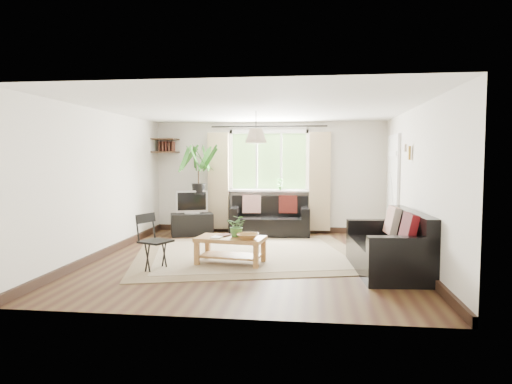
# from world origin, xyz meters

# --- Properties ---
(floor) EXTENTS (5.50, 5.50, 0.00)m
(floor) POSITION_xyz_m (0.00, 0.00, 0.00)
(floor) COLOR black
(floor) RESTS_ON ground
(ceiling) EXTENTS (5.50, 5.50, 0.00)m
(ceiling) POSITION_xyz_m (0.00, 0.00, 2.40)
(ceiling) COLOR white
(ceiling) RESTS_ON floor
(wall_back) EXTENTS (5.00, 0.02, 2.40)m
(wall_back) POSITION_xyz_m (0.00, 2.75, 1.20)
(wall_back) COLOR silver
(wall_back) RESTS_ON floor
(wall_front) EXTENTS (5.00, 0.02, 2.40)m
(wall_front) POSITION_xyz_m (0.00, -2.75, 1.20)
(wall_front) COLOR silver
(wall_front) RESTS_ON floor
(wall_left) EXTENTS (0.02, 5.50, 2.40)m
(wall_left) POSITION_xyz_m (-2.50, 0.00, 1.20)
(wall_left) COLOR silver
(wall_left) RESTS_ON floor
(wall_right) EXTENTS (0.02, 5.50, 2.40)m
(wall_right) POSITION_xyz_m (2.50, 0.00, 1.20)
(wall_right) COLOR silver
(wall_right) RESTS_ON floor
(rug) EXTENTS (4.40, 4.02, 0.02)m
(rug) POSITION_xyz_m (-0.10, 0.31, 0.01)
(rug) COLOR #B8AD8F
(rug) RESTS_ON floor
(window) EXTENTS (2.50, 0.16, 2.16)m
(window) POSITION_xyz_m (0.00, 2.71, 1.55)
(window) COLOR white
(window) RESTS_ON wall_back
(door) EXTENTS (0.06, 0.96, 2.06)m
(door) POSITION_xyz_m (2.47, 1.70, 1.00)
(door) COLOR silver
(door) RESTS_ON wall_right
(corner_shelf) EXTENTS (0.50, 0.50, 0.34)m
(corner_shelf) POSITION_xyz_m (-2.25, 2.50, 1.89)
(corner_shelf) COLOR black
(corner_shelf) RESTS_ON wall_back
(pendant_lamp) EXTENTS (0.36, 0.36, 0.54)m
(pendant_lamp) POSITION_xyz_m (0.00, 0.40, 2.05)
(pendant_lamp) COLOR beige
(pendant_lamp) RESTS_ON ceiling
(wall_sconce) EXTENTS (0.12, 0.12, 0.28)m
(wall_sconce) POSITION_xyz_m (2.43, 0.30, 1.74)
(wall_sconce) COLOR beige
(wall_sconce) RESTS_ON wall_right
(sofa_back) EXTENTS (1.69, 0.93, 0.77)m
(sofa_back) POSITION_xyz_m (0.06, 2.28, 0.39)
(sofa_back) COLOR black
(sofa_back) RESTS_ON floor
(sofa_right) EXTENTS (1.82, 1.02, 0.83)m
(sofa_right) POSITION_xyz_m (2.00, -0.60, 0.41)
(sofa_right) COLOR black
(sofa_right) RESTS_ON floor
(coffee_table) EXTENTS (1.09, 0.69, 0.42)m
(coffee_table) POSITION_xyz_m (-0.29, -0.40, 0.21)
(coffee_table) COLOR brown
(coffee_table) RESTS_ON floor
(table_plant) EXTENTS (0.35, 0.32, 0.34)m
(table_plant) POSITION_xyz_m (-0.19, -0.37, 0.59)
(table_plant) COLOR #356327
(table_plant) RESTS_ON coffee_table
(bowl) EXTENTS (0.34, 0.34, 0.08)m
(bowl) POSITION_xyz_m (-0.01, -0.53, 0.46)
(bowl) COLOR olive
(bowl) RESTS_ON coffee_table
(book_a) EXTENTS (0.19, 0.23, 0.02)m
(book_a) POSITION_xyz_m (-0.56, -0.46, 0.43)
(book_a) COLOR white
(book_a) RESTS_ON coffee_table
(book_b) EXTENTS (0.25, 0.27, 0.02)m
(book_b) POSITION_xyz_m (-0.48, -0.26, 0.43)
(book_b) COLOR brown
(book_b) RESTS_ON coffee_table
(tv_stand) EXTENTS (0.97, 0.75, 0.46)m
(tv_stand) POSITION_xyz_m (-1.56, 2.08, 0.23)
(tv_stand) COLOR black
(tv_stand) RESTS_ON floor
(tv) EXTENTS (0.69, 0.44, 0.50)m
(tv) POSITION_xyz_m (-1.56, 2.08, 0.71)
(tv) COLOR #A5A5AA
(tv) RESTS_ON tv_stand
(palm_stand) EXTENTS (0.90, 0.90, 1.91)m
(palm_stand) POSITION_xyz_m (-1.44, 2.21, 0.96)
(palm_stand) COLOR black
(palm_stand) RESTS_ON floor
(folding_chair) EXTENTS (0.55, 0.55, 0.81)m
(folding_chair) POSITION_xyz_m (-1.29, -0.91, 0.41)
(folding_chair) COLOR black
(folding_chair) RESTS_ON floor
(sill_plant) EXTENTS (0.14, 0.10, 0.27)m
(sill_plant) POSITION_xyz_m (0.25, 2.63, 1.06)
(sill_plant) COLOR #2D6023
(sill_plant) RESTS_ON window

